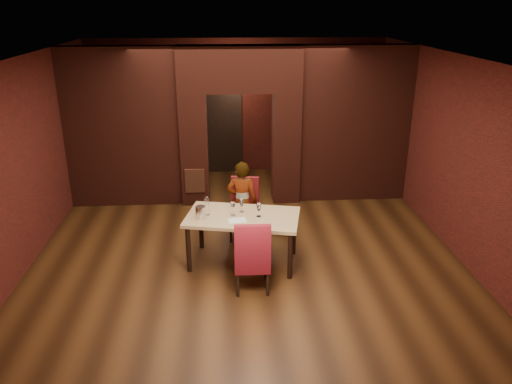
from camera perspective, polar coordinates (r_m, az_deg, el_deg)
floor at (r=8.91m, az=-1.24°, el=-5.65°), size 8.00×8.00×0.00m
ceiling at (r=8.00m, az=-1.43°, el=15.28°), size 7.00×8.00×0.04m
wall_back at (r=12.20m, az=-2.18°, el=9.69°), size 7.00×0.04×3.20m
wall_front at (r=4.64m, az=0.90°, el=-10.20°), size 7.00×0.04×3.20m
wall_left at (r=8.89m, az=-24.52°, el=3.43°), size 0.04×8.00×3.20m
wall_right at (r=9.15m, az=21.20°, el=4.38°), size 0.04×8.00×3.20m
pillar_left at (r=10.37m, az=-7.07°, el=4.93°), size 0.55×0.55×2.30m
pillar_right at (r=10.44m, az=3.44°, el=5.15°), size 0.55×0.55×2.30m
lintel at (r=10.04m, az=-1.91°, el=13.88°), size 2.45×0.55×0.90m
wing_wall_left at (r=10.44m, az=-15.00°, el=7.03°), size 2.28×0.35×3.20m
wing_wall_right at (r=10.59m, az=11.17°, el=7.55°), size 2.28×0.35×3.20m
vent_panel at (r=10.28m, az=-7.00°, el=1.26°), size 0.40×0.03×0.50m
rear_door at (r=12.26m, az=-4.01°, el=7.07°), size 0.90×0.08×2.10m
rear_door_frame at (r=12.22m, az=-4.01°, el=7.03°), size 1.02×0.04×2.22m
dining_table at (r=8.06m, az=-1.50°, el=-5.40°), size 1.93×1.33×0.83m
chair_far at (r=8.83m, az=-1.42°, el=-2.03°), size 0.57×0.57×1.09m
chair_near at (r=7.29m, az=-0.46°, el=-7.13°), size 0.52×0.52×1.13m
person_seated at (r=8.67m, az=-1.62°, el=-1.12°), size 0.57×0.42×1.46m
wine_glass_a at (r=7.86m, az=-2.66°, el=-1.96°), size 0.09×0.09×0.22m
wine_glass_b at (r=7.99m, az=-1.65°, el=-1.56°), size 0.09×0.09×0.22m
wine_glass_c at (r=7.81m, az=0.32°, el=-2.09°), size 0.09×0.09×0.22m
tasting_sheet at (r=7.73m, az=-2.18°, el=-3.25°), size 0.29×0.23×0.00m
wine_bucket at (r=7.81m, az=-6.36°, el=-2.31°), size 0.16×0.16×0.20m
water_bottle at (r=7.90m, az=-5.62°, el=-1.57°), size 0.07×0.07×0.31m
potted_plant at (r=9.13m, az=2.73°, el=-3.56°), size 0.48×0.48×0.41m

